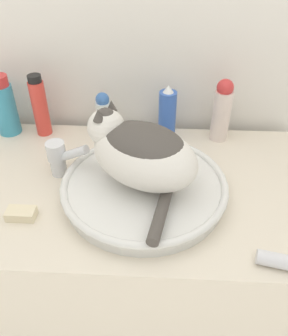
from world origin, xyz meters
The scene contains 11 objects.
wall_back centered at (0.00, 0.65, 1.20)m, with size 8.00×0.05×2.40m.
vanity_counter centered at (0.00, 0.30, 0.42)m, with size 1.00×0.60×0.84m.
sink_basin centered at (0.03, 0.25, 0.87)m, with size 0.43×0.43×0.05m.
cat centered at (0.02, 0.26, 0.98)m, with size 0.33×0.37×0.19m.
faucet centered at (-0.20, 0.33, 0.90)m, with size 0.13×0.07×0.12m.
shampoo_bottle_tall centered at (-0.32, 0.55, 0.94)m, with size 0.05×0.05×0.20m.
lotion_bottle_white centered at (0.26, 0.55, 0.94)m, with size 0.06×0.06×0.20m.
spray_bottle_trigger centered at (0.09, 0.55, 0.92)m, with size 0.06×0.06×0.18m.
deodorant_stick centered at (-0.11, 0.55, 0.91)m, with size 0.05×0.05×0.15m.
mouthwash_bottle centered at (-0.43, 0.55, 0.93)m, with size 0.07×0.07×0.20m.
soap_bar centered at (-0.26, 0.16, 0.85)m, with size 0.07×0.04×0.02m.
Camera 1 is at (0.07, -0.45, 1.47)m, focal length 38.00 mm.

